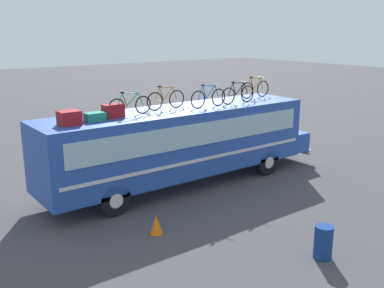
% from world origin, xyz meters
% --- Properties ---
extents(ground_plane, '(120.00, 120.00, 0.00)m').
position_xyz_m(ground_plane, '(0.00, 0.00, 0.00)').
color(ground_plane, '#423F44').
extents(bus, '(12.21, 2.60, 3.08)m').
position_xyz_m(bus, '(0.16, -0.00, 1.79)').
color(bus, '#23479E').
rests_on(bus, ground).
extents(luggage_bag_1, '(0.66, 0.55, 0.45)m').
position_xyz_m(luggage_bag_1, '(-4.48, -0.30, 3.31)').
color(luggage_bag_1, maroon).
rests_on(luggage_bag_1, bus).
extents(luggage_bag_2, '(0.64, 0.42, 0.29)m').
position_xyz_m(luggage_bag_2, '(-3.58, -0.23, 3.23)').
color(luggage_bag_2, '#1E7F66').
rests_on(luggage_bag_2, bus).
extents(luggage_bag_3, '(0.71, 0.39, 0.46)m').
position_xyz_m(luggage_bag_3, '(-2.80, -0.03, 3.31)').
color(luggage_bag_3, maroon).
rests_on(luggage_bag_3, bus).
extents(rooftop_bicycle_1, '(1.70, 0.44, 0.87)m').
position_xyz_m(rooftop_bicycle_1, '(-2.14, -0.05, 3.44)').
color(rooftop_bicycle_1, black).
rests_on(rooftop_bicycle_1, bus).
extents(rooftop_bicycle_2, '(1.69, 0.44, 0.93)m').
position_xyz_m(rooftop_bicycle_2, '(-0.45, 0.21, 3.47)').
color(rooftop_bicycle_2, black).
rests_on(rooftop_bicycle_2, bus).
extents(rooftop_bicycle_3, '(1.71, 0.44, 0.92)m').
position_xyz_m(rooftop_bicycle_3, '(1.12, -0.40, 3.46)').
color(rooftop_bicycle_3, black).
rests_on(rooftop_bicycle_3, bus).
extents(rooftop_bicycle_4, '(1.75, 0.44, 0.92)m').
position_xyz_m(rooftop_bicycle_4, '(2.68, -0.38, 3.46)').
color(rooftop_bicycle_4, black).
rests_on(rooftop_bicycle_4, bus).
extents(rooftop_bicycle_5, '(1.69, 0.44, 0.95)m').
position_xyz_m(rooftop_bicycle_5, '(4.37, 0.32, 3.48)').
color(rooftop_bicycle_5, black).
rests_on(rooftop_bicycle_5, bus).
extents(trash_bin, '(0.50, 0.50, 0.93)m').
position_xyz_m(trash_bin, '(-0.30, -7.09, 0.46)').
color(trash_bin, navy).
rests_on(trash_bin, ground).
extents(traffic_cone, '(0.39, 0.39, 0.59)m').
position_xyz_m(traffic_cone, '(-3.09, -3.12, 0.30)').
color(traffic_cone, orange).
rests_on(traffic_cone, ground).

